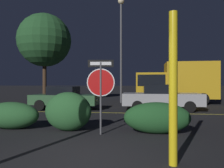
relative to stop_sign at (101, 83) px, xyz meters
The scene contains 12 objects.
ground_plane 2.71m from the stop_sign, 89.42° to the right, with size 260.00×260.00×0.00m, color black.
road_center_stripe 5.04m from the stop_sign, 89.73° to the left, with size 40.36×0.12×0.01m, color gold.
stop_sign is the anchor object (origin of this frame).
yellow_pole_right 2.87m from the stop_sign, 52.46° to the right, with size 0.16×0.16×2.87m, color yellow.
hedge_bush_1 3.35m from the stop_sign, behind, with size 1.92×0.90×0.90m, color #285B2D.
hedge_bush_2 1.51m from the stop_sign, 161.25° to the left, with size 1.51×0.93×1.25m, color #285B2D.
hedge_bush_3 2.02m from the stop_sign, 10.30° to the left, with size 2.02×0.81×0.96m, color #1E4C23.
passing_car_2 6.85m from the stop_sign, 117.40° to the left, with size 4.04×1.95×1.34m.
passing_car_3 6.76m from the stop_sign, 68.65° to the left, with size 4.50×2.06×1.47m.
delivery_truck 11.52m from the stop_sign, 69.48° to the left, with size 5.95×2.68×3.11m.
street_lamp 11.29m from the stop_sign, 90.80° to the left, with size 0.50×0.50×8.21m.
tree_0 13.49m from the stop_sign, 120.78° to the left, with size 4.44×4.44×7.38m.
Camera 1 is at (1.05, -4.22, 1.53)m, focal length 35.00 mm.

